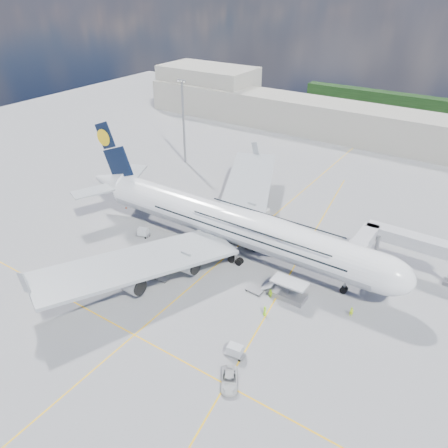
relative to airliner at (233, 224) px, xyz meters
The scene contains 31 objects.
ground 12.13m from the airliner, 91.49° to the right, with size 300.00×300.00×0.00m, color gray.
taxi_line_main 12.13m from the airliner, 91.49° to the right, with size 0.25×220.00×0.01m, color yellow.
taxi_line_cross 30.78m from the airliner, 90.50° to the right, with size 120.00×0.25×0.01m, color yellow.
taxi_line_diag 15.36m from the airliner, ahead, with size 0.25×100.00×0.01m, color yellow.
airliner is the anchor object (origin of this frame).
jet_bridge 31.50m from the airliner, 20.31° to the left, with size 18.80×12.10×8.50m.
cargo_loader 18.87m from the airliner, 23.23° to the right, with size 8.53×3.20×3.67m.
light_mast 53.72m from the airliner, 139.00° to the left, with size 3.00×0.70×25.50m.
terminal 85.00m from the airliner, 90.18° to the left, with size 180.00×16.00×12.00m, color #B2AD9E.
hangar 114.20m from the airliner, 127.98° to the left, with size 40.00×22.00×18.00m, color #B2AD9E.
dolly_row_a 27.61m from the airliner, 128.20° to the right, with size 3.10×2.11×0.42m.
dolly_row_b 18.36m from the airliner, 111.73° to the right, with size 3.08×1.83×0.43m.
dolly_row_c 19.12m from the airliner, 120.99° to the right, with size 3.53×2.64×1.99m.
dolly_back 22.18m from the airliner, 164.28° to the right, with size 3.42×2.56×1.93m.
dolly_nose_far 29.89m from the airliner, 56.79° to the right, with size 3.34×2.06×2.00m.
dolly_nose_near 15.47m from the airliner, 40.73° to the right, with size 3.35×1.95×0.48m.
baggage_tug 22.74m from the airliner, 128.47° to the right, with size 2.77×1.86×1.59m.
catering_truck_inner 17.18m from the airliner, 104.26° to the left, with size 7.42×3.47×4.29m.
catering_truck_outer 28.65m from the airliner, 112.97° to the left, with size 6.48×4.87×3.57m.
service_van 35.28m from the airliner, 58.26° to the right, with size 2.41×5.24×1.46m, color silver.
crew_nose 29.29m from the airliner, 11.25° to the right, with size 0.68×0.45×1.88m, color #D7FF1A.
crew_loader 17.77m from the airliner, 33.07° to the right, with size 0.91×0.71×1.88m, color #A1E117.
crew_wing 13.48m from the airliner, 127.98° to the right, with size 1.11×0.46×1.89m, color #95E718.
crew_van 21.48m from the airliner, 41.74° to the right, with size 0.92×0.60×1.88m, color #9EFA1A.
crew_tug 15.50m from the airliner, 114.84° to the right, with size 1.24×0.71×1.92m, color #E0FF1A.
cone_nose 29.76m from the airliner, ahead, with size 0.50×0.50×0.64m.
cone_wing_left_inner 19.90m from the airliner, 135.75° to the left, with size 0.46×0.46×0.58m.
cone_wing_left_outer 28.69m from the airliner, 125.35° to the left, with size 0.48×0.48×0.61m.
cone_wing_right_inner 25.30m from the airliner, 120.17° to the right, with size 0.40×0.40×0.51m.
cone_wing_right_outer 33.06m from the airliner, 122.45° to the right, with size 0.45×0.45×0.58m.
cone_tail 34.24m from the airliner, behind, with size 0.44×0.44×0.57m.
Camera 1 is at (42.05, -56.35, 52.22)m, focal length 35.00 mm.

